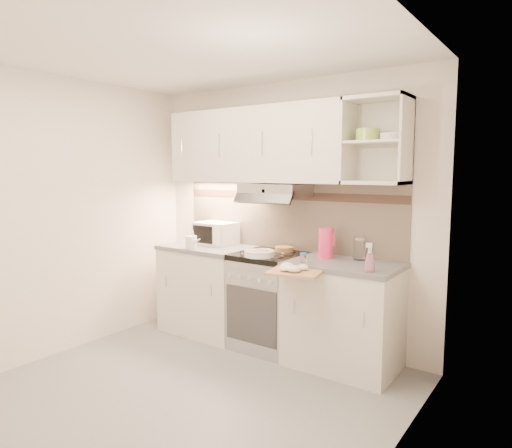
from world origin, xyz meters
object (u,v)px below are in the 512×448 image
Objects in this scene: electric_range at (269,300)px; glass_jar at (359,249)px; watering_can at (192,242)px; spray_bottle at (370,260)px; plate_stack at (260,253)px; cutting_board at (296,272)px; microwave at (216,233)px; pink_pitcher at (326,243)px.

electric_range is 4.69× the size of glass_jar.
watering_can reaches higher than electric_range.
plate_stack is at bearing 158.96° from spray_bottle.
cutting_board is (-0.52, -0.20, -0.12)m from spray_bottle.
cutting_board is at bearing -25.12° from plate_stack.
watering_can is at bearing -163.91° from electric_range.
glass_jar is at bearing 4.43° from microwave.
glass_jar is at bearing 1.94° from pink_pitcher.
pink_pitcher is 0.61m from spray_bottle.
glass_jar is at bearing 102.92° from spray_bottle.
microwave is 1.52× the size of plate_stack.
plate_stack is 0.60m from pink_pitcher.
pink_pitcher is at bearing 10.22° from electric_range.
glass_jar is 0.48m from spray_bottle.
spray_bottle reaches higher than watering_can.
watering_can is 0.83× the size of pink_pitcher.
watering_can reaches higher than plate_stack.
plate_stack is (0.76, -0.30, -0.09)m from microwave.
microwave reaches higher than plate_stack.
spray_bottle is 0.59× the size of cutting_board.
plate_stack is at bearing -155.18° from glass_jar.
plate_stack is 1.43× the size of glass_jar.
plate_stack is at bearing -168.09° from pink_pitcher.
pink_pitcher is (0.53, 0.10, 0.58)m from electric_range.
pink_pitcher is at bearing 129.94° from spray_bottle.
watering_can is at bearing -92.23° from microwave.
plate_stack is 0.87m from glass_jar.
pink_pitcher reaches higher than spray_bottle.
electric_range is 0.80m from cutting_board.
glass_jar is (0.80, 0.18, 0.55)m from electric_range.
plate_stack is 0.57m from cutting_board.
spray_bottle is 0.57m from cutting_board.
cutting_board is at bearing -106.38° from pink_pitcher.
electric_range is at bearing 94.77° from plate_stack.
watering_can reaches higher than cutting_board.
spray_bottle reaches higher than glass_jar.
spray_bottle reaches higher than cutting_board.
microwave is 1.83m from spray_bottle.
glass_jar is 0.81× the size of spray_bottle.
watering_can is at bearing 161.23° from spray_bottle.
glass_jar is (0.79, 0.36, 0.07)m from plate_stack.
electric_range is at bearing 149.37° from spray_bottle.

